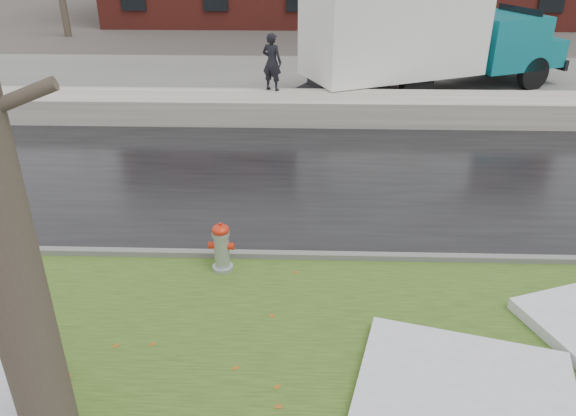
{
  "coord_description": "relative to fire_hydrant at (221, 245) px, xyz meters",
  "views": [
    {
      "loc": [
        0.26,
        -7.34,
        5.29
      ],
      "look_at": [
        -0.01,
        1.02,
        1.0
      ],
      "focal_mm": 35.0,
      "sensor_mm": 36.0,
      "label": 1
    }
  ],
  "objects": [
    {
      "name": "ground",
      "position": [
        1.1,
        -0.61,
        -0.51
      ],
      "size": [
        120.0,
        120.0,
        0.0
      ],
      "primitive_type": "plane",
      "color": "#47423D",
      "rests_on": "ground"
    },
    {
      "name": "verge",
      "position": [
        1.1,
        -1.86,
        -0.49
      ],
      "size": [
        60.0,
        4.5,
        0.04
      ],
      "primitive_type": "cube",
      "color": "#2B4617",
      "rests_on": "ground"
    },
    {
      "name": "road",
      "position": [
        1.1,
        3.89,
        -0.5
      ],
      "size": [
        60.0,
        7.0,
        0.03
      ],
      "primitive_type": "cube",
      "color": "black",
      "rests_on": "ground"
    },
    {
      "name": "parking_lot",
      "position": [
        1.1,
        12.39,
        -0.5
      ],
      "size": [
        60.0,
        9.0,
        0.03
      ],
      "primitive_type": "cube",
      "color": "slate",
      "rests_on": "ground"
    },
    {
      "name": "curb",
      "position": [
        1.1,
        0.39,
        -0.44
      ],
      "size": [
        60.0,
        0.15,
        0.14
      ],
      "primitive_type": "cube",
      "color": "slate",
      "rests_on": "ground"
    },
    {
      "name": "snowbank",
      "position": [
        1.1,
        8.09,
        -0.14
      ],
      "size": [
        60.0,
        1.6,
        0.75
      ],
      "primitive_type": "cube",
      "color": "beige",
      "rests_on": "ground"
    },
    {
      "name": "fire_hydrant",
      "position": [
        0.0,
        0.0,
        0.0
      ],
      "size": [
        0.43,
        0.37,
        0.88
      ],
      "rotation": [
        0.0,
        0.0,
        -0.07
      ],
      "color": "#A1A4A9",
      "rests_on": "verge"
    },
    {
      "name": "box_truck",
      "position": [
        5.21,
        11.19,
        1.39
      ],
      "size": [
        10.54,
        5.98,
        3.59
      ],
      "rotation": [
        0.0,
        0.0,
        0.42
      ],
      "color": "black",
      "rests_on": "ground"
    },
    {
      "name": "worker",
      "position": [
        0.35,
        8.69,
        1.08
      ],
      "size": [
        0.72,
        0.62,
        1.68
      ],
      "primitive_type": "imported",
      "rotation": [
        0.0,
        0.0,
        2.71
      ],
      "color": "black",
      "rests_on": "snowbank"
    },
    {
      "name": "snow_patch_near",
      "position": [
        3.39,
        -2.73,
        -0.39
      ],
      "size": [
        3.03,
        2.6,
        0.16
      ],
      "primitive_type": "cube",
      "rotation": [
        0.0,
        0.0,
        -0.26
      ],
      "color": "silver",
      "rests_on": "verge"
    }
  ]
}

